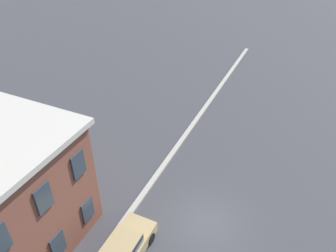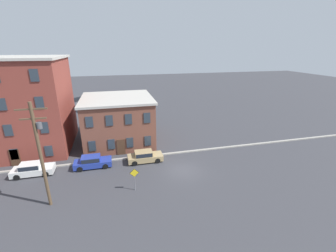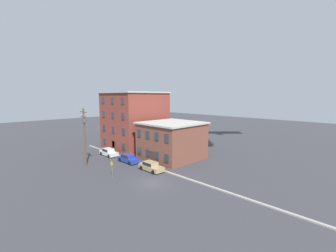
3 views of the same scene
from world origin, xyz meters
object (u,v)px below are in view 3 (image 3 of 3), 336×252
object	(u,v)px
car_blue	(128,158)
car_tan	(151,166)
caution_sign	(112,166)
utility_pole	(85,134)
car_white	(109,152)

from	to	relation	value
car_blue	car_tan	world-z (taller)	same
car_tan	caution_sign	bearing A→B (deg)	-107.46
car_tan	utility_pole	bearing A→B (deg)	-147.28
car_blue	caution_sign	world-z (taller)	caution_sign
caution_sign	utility_pole	bearing A→B (deg)	-177.40
car_white	utility_pole	world-z (taller)	utility_pole
utility_pole	car_white	bearing A→B (deg)	117.62
car_blue	utility_pole	distance (m)	8.57
car_white	caution_sign	bearing A→B (deg)	-27.69
car_tan	utility_pole	distance (m)	12.44
utility_pole	caution_sign	bearing A→B (deg)	2.60
car_blue	car_white	bearing A→B (deg)	-178.42
caution_sign	utility_pole	world-z (taller)	utility_pole
car_white	car_blue	distance (m)	6.53
caution_sign	car_tan	bearing A→B (deg)	72.54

